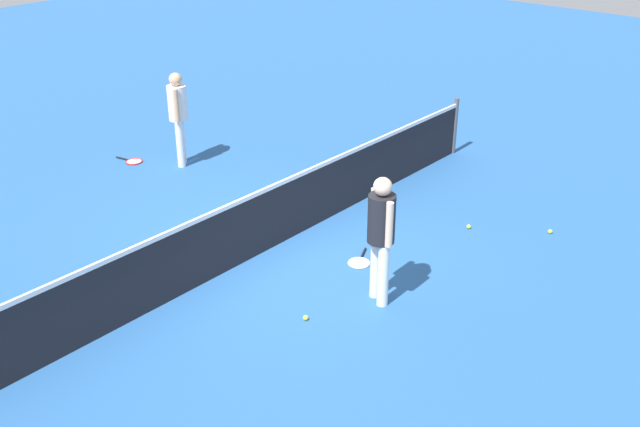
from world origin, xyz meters
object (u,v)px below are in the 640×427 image
object	(u,v)px
player_far_side	(178,111)
tennis_ball_midcourt	(550,232)
tennis_racket_near_player	(359,262)
tennis_racket_far_player	(133,161)
tennis_ball_near_player	(306,318)
player_near_side	(381,230)
tennis_ball_by_net	(469,227)

from	to	relation	value
player_far_side	tennis_ball_midcourt	world-z (taller)	player_far_side
player_far_side	tennis_racket_near_player	distance (m)	4.85
tennis_racket_near_player	tennis_racket_far_player	world-z (taller)	same
tennis_ball_near_player	tennis_racket_far_player	bearing A→B (deg)	73.16
player_far_side	tennis_ball_midcourt	bearing A→B (deg)	-74.06
player_near_side	tennis_ball_by_net	xyz separation A→B (m)	(2.50, 0.15, -0.98)
tennis_ball_near_player	tennis_ball_midcourt	xyz separation A→B (m)	(4.10, -1.26, 0.00)
player_near_side	tennis_ball_by_net	distance (m)	2.68
player_near_side	tennis_racket_near_player	size ratio (longest dim) A/B	2.83
tennis_ball_by_net	player_far_side	bearing A→B (deg)	102.20
player_near_side	tennis_racket_far_player	bearing A→B (deg)	82.51
player_near_side	tennis_ball_midcourt	bearing A→B (deg)	-15.18
player_far_side	tennis_ball_by_net	distance (m)	5.51
player_near_side	player_far_side	size ratio (longest dim) A/B	1.00
player_far_side	tennis_ball_by_net	bearing A→B (deg)	-77.80
tennis_racket_near_player	tennis_ball_by_net	size ratio (longest dim) A/B	9.10
tennis_racket_near_player	tennis_ball_near_player	xyz separation A→B (m)	(-1.54, -0.37, 0.02)
tennis_ball_midcourt	player_near_side	bearing A→B (deg)	164.82
tennis_racket_far_player	tennis_ball_by_net	world-z (taller)	tennis_ball_by_net
player_near_side	tennis_ball_midcourt	distance (m)	3.41
tennis_racket_near_player	tennis_racket_far_player	xyz separation A→B (m)	(0.22, 5.46, 0.00)
tennis_ball_near_player	tennis_ball_by_net	world-z (taller)	same
player_near_side	tennis_ball_near_player	xyz separation A→B (m)	(-0.94, 0.40, -0.98)
tennis_racket_near_player	tennis_ball_midcourt	world-z (taller)	tennis_ball_midcourt
player_far_side	tennis_ball_midcourt	distance (m)	6.63
player_far_side	tennis_ball_near_player	world-z (taller)	player_far_side
tennis_racket_far_player	tennis_ball_midcourt	xyz separation A→B (m)	(2.33, -7.08, 0.02)
player_near_side	tennis_ball_midcourt	size ratio (longest dim) A/B	25.76
tennis_ball_by_net	player_near_side	bearing A→B (deg)	-176.51
player_near_side	tennis_racket_far_player	distance (m)	6.36
tennis_ball_near_player	player_near_side	bearing A→B (deg)	-23.11
player_near_side	tennis_ball_by_net	bearing A→B (deg)	3.49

